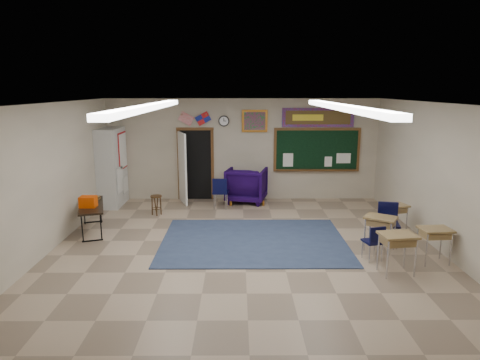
{
  "coord_description": "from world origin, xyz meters",
  "views": [
    {
      "loc": [
        -0.14,
        -8.09,
        3.29
      ],
      "look_at": [
        -0.09,
        1.5,
        1.22
      ],
      "focal_mm": 32.0,
      "sensor_mm": 36.0,
      "label": 1
    }
  ],
  "objects_px": {
    "wingback_armchair": "(247,185)",
    "student_desk_front_left": "(380,232)",
    "student_desk_front_right": "(393,217)",
    "wooden_stool": "(156,205)",
    "folding_table": "(92,217)"
  },
  "relations": [
    {
      "from": "wingback_armchair",
      "to": "student_desk_front_left",
      "type": "xyz_separation_m",
      "value": [
        2.66,
        -3.91,
        -0.11
      ]
    },
    {
      "from": "student_desk_front_left",
      "to": "wingback_armchair",
      "type": "bearing_deg",
      "value": 157.21
    },
    {
      "from": "student_desk_front_left",
      "to": "student_desk_front_right",
      "type": "distance_m",
      "value": 1.22
    },
    {
      "from": "student_desk_front_left",
      "to": "wooden_stool",
      "type": "bearing_deg",
      "value": -173.85
    },
    {
      "from": "student_desk_front_right",
      "to": "student_desk_front_left",
      "type": "bearing_deg",
      "value": -139.89
    },
    {
      "from": "wingback_armchair",
      "to": "wooden_stool",
      "type": "distance_m",
      "value": 2.77
    },
    {
      "from": "student_desk_front_right",
      "to": "folding_table",
      "type": "xyz_separation_m",
      "value": [
        -6.96,
        0.18,
        -0.03
      ]
    },
    {
      "from": "student_desk_front_right",
      "to": "folding_table",
      "type": "bearing_deg",
      "value": 160.34
    },
    {
      "from": "student_desk_front_right",
      "to": "wooden_stool",
      "type": "distance_m",
      "value": 5.91
    },
    {
      "from": "student_desk_front_left",
      "to": "folding_table",
      "type": "xyz_separation_m",
      "value": [
        -6.32,
        1.22,
        -0.05
      ]
    },
    {
      "from": "student_desk_front_right",
      "to": "wooden_stool",
      "type": "xyz_separation_m",
      "value": [
        -5.71,
        1.53,
        -0.12
      ]
    },
    {
      "from": "student_desk_front_left",
      "to": "wooden_stool",
      "type": "distance_m",
      "value": 5.68
    },
    {
      "from": "wingback_armchair",
      "to": "student_desk_front_left",
      "type": "bearing_deg",
      "value": 137.34
    },
    {
      "from": "folding_table",
      "to": "wooden_stool",
      "type": "distance_m",
      "value": 1.84
    },
    {
      "from": "student_desk_front_right",
      "to": "wooden_stool",
      "type": "height_order",
      "value": "student_desk_front_right"
    }
  ]
}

